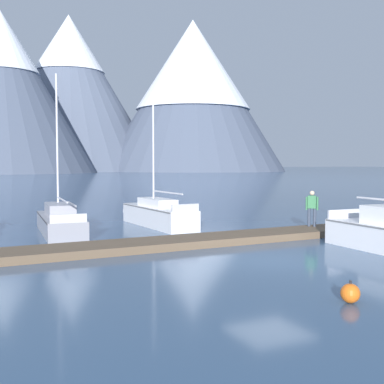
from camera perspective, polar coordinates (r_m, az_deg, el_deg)
The scene contains 9 objects.
ground_plane at distance 17.14m, azimuth 8.93°, elevation -7.75°, with size 700.00×700.00×0.00m, color #38567A.
mountain_shoulder_ridge at distance 184.38m, azimuth -21.21°, elevation 11.13°, with size 64.05×64.05×55.94m.
mountain_east_summit at distance 220.34m, azimuth -13.91°, elevation 11.23°, with size 76.99×76.99×65.74m.
mountain_rear_spur at distance 211.12m, azimuth 0.11°, elevation 11.63°, with size 76.75×76.75×62.74m.
dock at distance 20.46m, azimuth 2.47°, elevation -5.48°, with size 25.52×2.63×0.30m.
sailboat_second_berth at distance 24.49m, azimuth -15.03°, elevation -3.18°, with size 2.19×7.07×7.54m.
sailboat_mid_dock_port at distance 26.34m, azimuth -4.31°, elevation -2.49°, with size 1.82×7.29×6.77m.
person_on_dock at distance 23.99m, azimuth 13.64°, elevation -1.59°, with size 0.44×0.44×1.69m.
mooring_buoy_channel_marker at distance 12.43m, azimuth 17.75°, elevation -11.04°, with size 0.46×0.46×0.54m.
Camera 1 is at (-9.67, -13.76, 3.28)m, focal length 46.35 mm.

